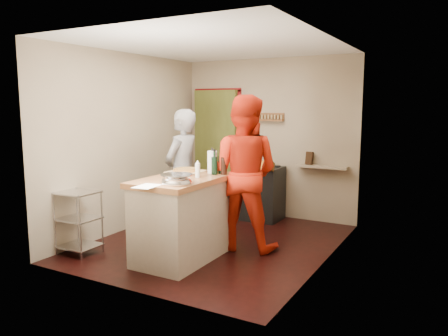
{
  "coord_description": "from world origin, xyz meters",
  "views": [
    {
      "loc": [
        2.87,
        -4.94,
        1.85
      ],
      "look_at": [
        0.13,
        0.0,
        1.03
      ],
      "focal_mm": 35.0,
      "sensor_mm": 36.0,
      "label": 1
    }
  ],
  "objects_px": {
    "island": "(184,216)",
    "person_stripe": "(182,173)",
    "person_red": "(243,173)",
    "stove": "(262,192)",
    "wire_shelving": "(78,219)"
  },
  "relations": [
    {
      "from": "person_red",
      "to": "stove",
      "type": "bearing_deg",
      "value": -84.16
    },
    {
      "from": "stove",
      "to": "person_stripe",
      "type": "distance_m",
      "value": 1.53
    },
    {
      "from": "island",
      "to": "person_stripe",
      "type": "bearing_deg",
      "value": 125.52
    },
    {
      "from": "wire_shelving",
      "to": "person_stripe",
      "type": "relative_size",
      "value": 0.45
    },
    {
      "from": "stove",
      "to": "island",
      "type": "xyz_separation_m",
      "value": [
        -0.08,
        -2.12,
        0.07
      ]
    },
    {
      "from": "island",
      "to": "wire_shelving",
      "type": "bearing_deg",
      "value": -158.11
    },
    {
      "from": "stove",
      "to": "person_red",
      "type": "height_order",
      "value": "person_red"
    },
    {
      "from": "wire_shelving",
      "to": "person_red",
      "type": "xyz_separation_m",
      "value": [
        1.69,
        1.2,
        0.55
      ]
    },
    {
      "from": "island",
      "to": "person_stripe",
      "type": "xyz_separation_m",
      "value": [
        -0.59,
        0.83,
        0.37
      ]
    },
    {
      "from": "wire_shelving",
      "to": "stove",
      "type": "bearing_deg",
      "value": 63.15
    },
    {
      "from": "island",
      "to": "person_stripe",
      "type": "relative_size",
      "value": 0.83
    },
    {
      "from": "island",
      "to": "person_stripe",
      "type": "height_order",
      "value": "person_stripe"
    },
    {
      "from": "person_red",
      "to": "island",
      "type": "bearing_deg",
      "value": 49.03
    },
    {
      "from": "stove",
      "to": "wire_shelving",
      "type": "xyz_separation_m",
      "value": [
        -1.33,
        -2.62,
        -0.01
      ]
    },
    {
      "from": "wire_shelving",
      "to": "person_red",
      "type": "relative_size",
      "value": 0.4
    }
  ]
}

